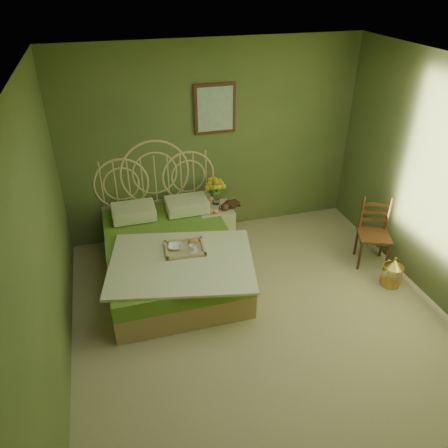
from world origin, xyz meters
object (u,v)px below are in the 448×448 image
object	(u,v)px
chair	(372,228)
birdcage	(392,273)
nightstand	(215,217)
bed	(170,253)

from	to	relation	value
chair	birdcage	size ratio (longest dim) A/B	2.46
nightstand	chair	xyz separation A→B (m)	(1.77, -1.03, 0.14)
bed	nightstand	size ratio (longest dim) A/B	2.42
nightstand	chair	size ratio (longest dim) A/B	1.08
nightstand	chair	bearing A→B (deg)	-30.16
nightstand	birdcage	distance (m)	2.37
chair	birdcage	distance (m)	0.62
bed	birdcage	distance (m)	2.68
bed	nightstand	distance (m)	0.96
nightstand	birdcage	xyz separation A→B (m)	(1.77, -1.56, -0.17)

